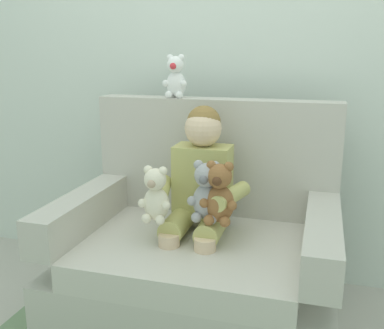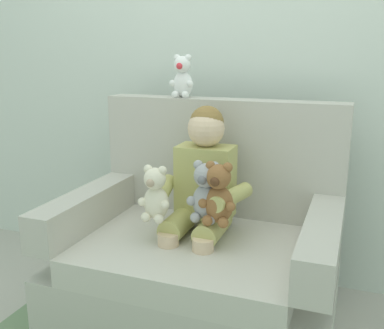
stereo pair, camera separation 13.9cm
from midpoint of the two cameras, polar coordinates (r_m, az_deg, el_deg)
ground_plane at (r=2.27m, az=-1.29°, el=-19.83°), size 8.00×8.00×0.00m
back_wall at (r=2.53m, az=3.28°, el=14.80°), size 6.00×0.10×2.60m
armchair at (r=2.15m, az=-0.93°, el=-11.92°), size 1.23×0.87×1.05m
seated_child at (r=2.04m, az=-1.05°, el=-3.04°), size 0.45×0.39×0.82m
plush_cream at (r=1.91m, az=-6.74°, el=-4.00°), size 0.14×0.12×0.24m
plush_brown at (r=1.87m, az=1.39°, el=-3.88°), size 0.16×0.13×0.27m
plush_grey at (r=1.90m, az=-0.25°, el=-3.66°), size 0.16×0.13×0.26m
plush_white_on_backrest at (r=2.30m, az=-3.86°, el=10.99°), size 0.13×0.10×0.22m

